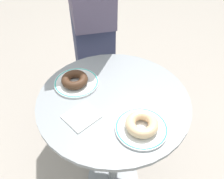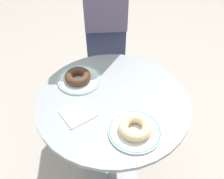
{
  "view_description": "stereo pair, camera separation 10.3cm",
  "coord_description": "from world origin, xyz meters",
  "px_view_note": "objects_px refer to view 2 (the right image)",
  "views": [
    {
      "loc": [
        0.51,
        -0.53,
        1.49
      ],
      "look_at": [
        -0.02,
        0.01,
        0.78
      ],
      "focal_mm": 38.51,
      "sensor_mm": 36.0,
      "label": 1
    },
    {
      "loc": [
        0.57,
        -0.45,
        1.49
      ],
      "look_at": [
        -0.02,
        0.01,
        0.78
      ],
      "focal_mm": 38.51,
      "sensor_mm": 36.0,
      "label": 2
    }
  ],
  "objects_px": {
    "cafe_table": "(113,128)",
    "plate_left": "(80,79)",
    "paper_napkin": "(78,113)",
    "donut_chocolate": "(78,76)",
    "person_figure": "(104,21)",
    "donut_glazed": "(135,127)",
    "plate_right": "(135,131)"
  },
  "relations": [
    {
      "from": "cafe_table",
      "to": "donut_chocolate",
      "type": "distance_m",
      "value": 0.31
    },
    {
      "from": "plate_left",
      "to": "donut_glazed",
      "type": "xyz_separation_m",
      "value": [
        0.38,
        0.01,
        0.03
      ]
    },
    {
      "from": "paper_napkin",
      "to": "person_figure",
      "type": "height_order",
      "value": "person_figure"
    },
    {
      "from": "donut_glazed",
      "to": "paper_napkin",
      "type": "height_order",
      "value": "donut_glazed"
    },
    {
      "from": "donut_glazed",
      "to": "plate_right",
      "type": "bearing_deg",
      "value": -26.57
    },
    {
      "from": "donut_chocolate",
      "to": "donut_glazed",
      "type": "relative_size",
      "value": 0.95
    },
    {
      "from": "donut_chocolate",
      "to": "person_figure",
      "type": "relative_size",
      "value": 0.07
    },
    {
      "from": "cafe_table",
      "to": "plate_left",
      "type": "xyz_separation_m",
      "value": [
        -0.19,
        -0.05,
        0.22
      ]
    },
    {
      "from": "cafe_table",
      "to": "plate_right",
      "type": "height_order",
      "value": "plate_right"
    },
    {
      "from": "plate_right",
      "to": "person_figure",
      "type": "bearing_deg",
      "value": 151.92
    },
    {
      "from": "plate_right",
      "to": "person_figure",
      "type": "relative_size",
      "value": 0.12
    },
    {
      "from": "donut_chocolate",
      "to": "person_figure",
      "type": "xyz_separation_m",
      "value": [
        -0.31,
        0.38,
        0.02
      ]
    },
    {
      "from": "donut_chocolate",
      "to": "paper_napkin",
      "type": "height_order",
      "value": "donut_chocolate"
    },
    {
      "from": "plate_left",
      "to": "donut_chocolate",
      "type": "distance_m",
      "value": 0.03
    },
    {
      "from": "plate_left",
      "to": "paper_napkin",
      "type": "bearing_deg",
      "value": -34.18
    },
    {
      "from": "plate_left",
      "to": "donut_chocolate",
      "type": "bearing_deg",
      "value": -77.56
    },
    {
      "from": "donut_chocolate",
      "to": "donut_glazed",
      "type": "height_order",
      "value": "donut_glazed"
    },
    {
      "from": "plate_left",
      "to": "donut_chocolate",
      "type": "xyz_separation_m",
      "value": [
        0.0,
        -0.01,
        0.02
      ]
    },
    {
      "from": "donut_chocolate",
      "to": "plate_right",
      "type": "bearing_deg",
      "value": 2.17
    },
    {
      "from": "cafe_table",
      "to": "plate_left",
      "type": "height_order",
      "value": "plate_left"
    },
    {
      "from": "donut_glazed",
      "to": "cafe_table",
      "type": "bearing_deg",
      "value": 167.04
    },
    {
      "from": "plate_left",
      "to": "plate_right",
      "type": "height_order",
      "value": "same"
    },
    {
      "from": "plate_left",
      "to": "paper_napkin",
      "type": "height_order",
      "value": "plate_left"
    },
    {
      "from": "plate_right",
      "to": "donut_glazed",
      "type": "height_order",
      "value": "donut_glazed"
    },
    {
      "from": "paper_napkin",
      "to": "person_figure",
      "type": "bearing_deg",
      "value": 134.44
    },
    {
      "from": "donut_glazed",
      "to": "paper_napkin",
      "type": "relative_size",
      "value": 1.03
    },
    {
      "from": "donut_glazed",
      "to": "plate_left",
      "type": "bearing_deg",
      "value": -179.22
    },
    {
      "from": "plate_left",
      "to": "person_figure",
      "type": "relative_size",
      "value": 0.13
    },
    {
      "from": "cafe_table",
      "to": "plate_right",
      "type": "xyz_separation_m",
      "value": [
        0.19,
        -0.04,
        0.22
      ]
    },
    {
      "from": "donut_glazed",
      "to": "donut_chocolate",
      "type": "bearing_deg",
      "value": -177.83
    },
    {
      "from": "plate_right",
      "to": "paper_napkin",
      "type": "bearing_deg",
      "value": -150.11
    },
    {
      "from": "cafe_table",
      "to": "paper_napkin",
      "type": "height_order",
      "value": "paper_napkin"
    }
  ]
}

